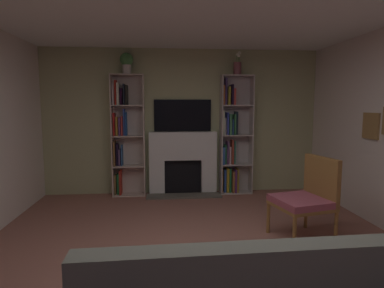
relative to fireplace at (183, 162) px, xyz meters
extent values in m
plane|color=#925C4F|center=(0.00, -3.11, -0.60)|extent=(7.69, 7.69, 0.00)
cube|color=tan|center=(0.00, 0.13, 0.72)|extent=(5.14, 0.06, 2.64)
cube|color=olive|center=(2.49, -1.68, 0.75)|extent=(0.03, 0.34, 0.36)
cube|color=#939B58|center=(2.48, -1.68, 0.75)|extent=(0.01, 0.28, 0.30)
cube|color=white|center=(-0.48, 0.00, -0.28)|extent=(0.28, 0.19, 0.63)
cube|color=white|center=(0.48, 0.00, -0.28)|extent=(0.28, 0.19, 0.63)
cube|color=white|center=(0.00, 0.00, 0.29)|extent=(1.23, 0.19, 0.52)
cube|color=black|center=(0.00, 0.06, -0.28)|extent=(0.68, 0.08, 0.63)
cube|color=#5D594F|center=(0.00, -0.24, -0.58)|extent=(1.33, 0.30, 0.03)
cube|color=black|center=(0.00, 0.07, 0.85)|extent=(1.04, 0.06, 0.58)
cube|color=beige|center=(-1.26, -0.04, 0.49)|extent=(0.02, 0.28, 2.17)
cube|color=beige|center=(-0.70, -0.04, 0.49)|extent=(0.02, 0.28, 2.17)
cube|color=beige|center=(-0.98, 0.09, 0.49)|extent=(0.58, 0.02, 2.17)
cube|color=beige|center=(-0.98, -0.04, -0.59)|extent=(0.54, 0.28, 0.02)
cube|color=olive|center=(-1.23, -0.01, -0.40)|extent=(0.02, 0.18, 0.36)
cube|color=#23753C|center=(-1.18, 0.00, -0.39)|extent=(0.04, 0.16, 0.38)
cube|color=#A9291D|center=(-1.14, -0.02, -0.36)|extent=(0.03, 0.21, 0.44)
cube|color=beige|center=(-0.98, -0.04, -0.05)|extent=(0.54, 0.28, 0.02)
cube|color=brown|center=(-1.23, -0.03, 0.18)|extent=(0.03, 0.23, 0.45)
cube|color=black|center=(-1.18, 0.00, 0.15)|extent=(0.04, 0.17, 0.39)
cube|color=#5D406A|center=(-1.14, -0.02, 0.10)|extent=(0.02, 0.19, 0.29)
cube|color=#2B5283|center=(-1.10, -0.02, 0.14)|extent=(0.02, 0.20, 0.37)
cube|color=beige|center=(-0.98, -0.04, 0.49)|extent=(0.54, 0.28, 0.02)
cube|color=red|center=(-1.22, 0.00, 0.70)|extent=(0.03, 0.17, 0.40)
cube|color=#A77328|center=(-1.17, -0.02, 0.66)|extent=(0.03, 0.20, 0.33)
cube|color=#56336C|center=(-1.12, -0.02, 0.66)|extent=(0.03, 0.21, 0.32)
cube|color=#AD3433|center=(-1.08, -0.02, 0.67)|extent=(0.03, 0.21, 0.34)
cube|color=#2F4894|center=(-1.05, -0.01, 0.73)|extent=(0.03, 0.17, 0.47)
cube|color=navy|center=(-1.01, -0.02, 0.70)|extent=(0.02, 0.20, 0.41)
cube|color=beige|center=(-0.98, -0.04, 1.03)|extent=(0.54, 0.28, 0.02)
cube|color=beige|center=(-1.22, -0.01, 1.23)|extent=(0.03, 0.17, 0.38)
cube|color=red|center=(-1.18, -0.01, 1.25)|extent=(0.03, 0.18, 0.43)
cube|color=beige|center=(-1.14, -0.03, 1.23)|extent=(0.04, 0.23, 0.38)
cube|color=black|center=(-1.09, 0.00, 1.18)|extent=(0.04, 0.16, 0.29)
cube|color=black|center=(-1.04, -0.02, 1.22)|extent=(0.03, 0.21, 0.36)
cube|color=black|center=(-0.99, -0.02, 1.21)|extent=(0.03, 0.21, 0.35)
cube|color=beige|center=(-0.98, -0.04, 1.56)|extent=(0.54, 0.28, 0.02)
cube|color=beige|center=(0.70, -0.05, 0.49)|extent=(0.02, 0.29, 2.17)
cube|color=beige|center=(1.26, -0.05, 0.49)|extent=(0.02, 0.29, 2.17)
cube|color=beige|center=(0.98, 0.09, 0.49)|extent=(0.58, 0.02, 2.17)
cube|color=beige|center=(0.98, -0.05, -0.59)|extent=(0.54, 0.29, 0.02)
cube|color=brown|center=(0.73, 0.00, -0.36)|extent=(0.02, 0.17, 0.44)
cube|color=#264491|center=(0.78, -0.01, -0.36)|extent=(0.04, 0.18, 0.43)
cube|color=#A6871E|center=(0.83, -0.02, -0.35)|extent=(0.04, 0.20, 0.45)
cube|color=#216C3C|center=(0.87, -0.02, -0.36)|extent=(0.04, 0.19, 0.44)
cube|color=brown|center=(0.93, -0.04, -0.38)|extent=(0.04, 0.24, 0.40)
cube|color=#572B70|center=(0.97, -0.04, -0.36)|extent=(0.03, 0.25, 0.43)
cube|color=olive|center=(1.01, -0.04, -0.36)|extent=(0.03, 0.24, 0.44)
cube|color=beige|center=(0.98, -0.05, -0.05)|extent=(0.54, 0.29, 0.02)
cube|color=#2F5397|center=(0.74, -0.04, 0.11)|extent=(0.04, 0.24, 0.32)
cube|color=#287043|center=(0.78, -0.01, 0.13)|extent=(0.03, 0.18, 0.35)
cube|color=#5E3C68|center=(0.82, -0.02, 0.16)|extent=(0.03, 0.20, 0.41)
cube|color=beige|center=(0.86, -0.02, 0.12)|extent=(0.03, 0.21, 0.32)
cube|color=#A33C2B|center=(0.91, -0.02, 0.17)|extent=(0.03, 0.20, 0.44)
cube|color=#276353|center=(0.95, 0.00, 0.17)|extent=(0.03, 0.17, 0.42)
cube|color=beige|center=(0.98, -0.05, 0.49)|extent=(0.54, 0.29, 0.02)
cube|color=beige|center=(0.73, -0.04, 0.72)|extent=(0.03, 0.23, 0.44)
cube|color=beige|center=(0.77, -0.01, 0.65)|extent=(0.03, 0.18, 0.30)
cube|color=#2B3993|center=(0.81, -0.04, 0.70)|extent=(0.03, 0.24, 0.41)
cube|color=#396F45|center=(0.85, -0.04, 0.68)|extent=(0.04, 0.24, 0.38)
cube|color=#2E5094|center=(0.90, -0.03, 0.64)|extent=(0.02, 0.22, 0.28)
cube|color=#2B6738|center=(0.94, -0.04, 0.68)|extent=(0.03, 0.24, 0.37)
cube|color=black|center=(0.98, -0.01, 0.71)|extent=(0.04, 0.18, 0.42)
cube|color=beige|center=(0.98, -0.05, 1.03)|extent=(0.54, 0.29, 0.02)
cube|color=#9A4D26|center=(0.73, -0.04, 1.21)|extent=(0.03, 0.24, 0.35)
cube|color=#50386A|center=(0.78, -0.01, 1.28)|extent=(0.03, 0.19, 0.48)
cube|color=#A28E29|center=(0.83, -0.02, 1.20)|extent=(0.04, 0.20, 0.33)
cube|color=black|center=(0.88, -0.04, 1.22)|extent=(0.03, 0.24, 0.36)
cube|color=#B63834|center=(0.92, -0.04, 1.18)|extent=(0.04, 0.24, 0.29)
cube|color=beige|center=(0.98, -0.05, 1.56)|extent=(0.54, 0.29, 0.02)
cylinder|color=beige|center=(-0.98, -0.05, 1.65)|extent=(0.15, 0.15, 0.16)
sphere|color=#427D41|center=(-0.98, -0.05, 1.82)|extent=(0.23, 0.23, 0.23)
cylinder|color=#8C474E|center=(0.98, -0.05, 1.68)|extent=(0.14, 0.14, 0.22)
cylinder|color=#4C7F3F|center=(1.01, -0.06, 1.88)|extent=(0.01, 0.01, 0.17)
sphere|color=silver|center=(1.01, -0.06, 1.96)|extent=(0.05, 0.05, 0.05)
cylinder|color=#4C7F3F|center=(1.00, -0.06, 1.85)|extent=(0.01, 0.01, 0.12)
sphere|color=silver|center=(1.00, -0.06, 1.91)|extent=(0.06, 0.06, 0.06)
cylinder|color=#4C7F3F|center=(0.98, -0.06, 1.86)|extent=(0.01, 0.01, 0.13)
sphere|color=silver|center=(0.98, -0.06, 1.93)|extent=(0.05, 0.05, 0.05)
cylinder|color=#4C7F3F|center=(0.97, -0.05, 1.86)|extent=(0.01, 0.01, 0.14)
sphere|color=silver|center=(0.97, -0.05, 1.93)|extent=(0.04, 0.04, 0.04)
cube|color=slate|center=(0.13, -4.35, 0.07)|extent=(1.98, 0.21, 0.47)
cylinder|color=brown|center=(1.65, -2.41, -0.38)|extent=(0.04, 0.04, 0.43)
cylinder|color=brown|center=(1.53, -1.87, -0.38)|extent=(0.04, 0.04, 0.43)
cylinder|color=brown|center=(1.09, -2.53, -0.38)|extent=(0.04, 0.04, 0.43)
cylinder|color=brown|center=(0.97, -1.99, -0.38)|extent=(0.04, 0.04, 0.43)
cube|color=#964453|center=(1.31, -2.20, -0.12)|extent=(0.74, 0.72, 0.08)
cube|color=brown|center=(1.31, -2.20, -0.18)|extent=(0.74, 0.72, 0.04)
cube|color=brown|center=(1.58, -2.14, 0.12)|extent=(0.19, 0.60, 0.57)
camera|label=1|loc=(-0.38, -5.97, 1.05)|focal=30.81mm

